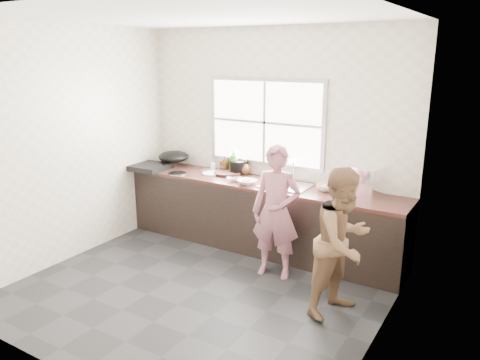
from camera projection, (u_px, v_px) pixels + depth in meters
The scene contains 30 objects.
floor at pixel (199, 290), 4.87m from camera, with size 3.60×3.20×0.01m, color #242427.
ceiling at pixel (192, 16), 4.16m from camera, with size 3.60×3.20×0.01m, color silver.
wall_back at pixel (273, 139), 5.84m from camera, with size 3.60×0.01×2.70m, color beige.
wall_left at pixel (71, 145), 5.42m from camera, with size 0.01×3.20×2.70m, color silver.
wall_right at pixel (384, 192), 3.61m from camera, with size 0.01×3.20×2.70m, color beige.
wall_front at pixel (56, 209), 3.20m from camera, with size 3.60×0.01×2.70m, color beige.
cabinet at pixel (260, 217), 5.83m from camera, with size 3.60×0.62×0.82m, color black.
countertop at pixel (260, 184), 5.71m from camera, with size 3.60×0.64×0.04m, color #3A1D17.
sink at pixel (286, 186), 5.53m from camera, with size 0.55×0.45×0.02m, color silver.
faucet at pixel (294, 170), 5.66m from camera, with size 0.02×0.02×0.30m, color silver.
window_frame at pixel (266, 122), 5.82m from camera, with size 1.60×0.05×1.10m, color #9EA0A5.
window_glazing at pixel (265, 123), 5.80m from camera, with size 1.50×0.01×1.00m, color white.
woman at pixel (276, 216), 5.04m from camera, with size 0.50×0.33×1.37m, color #A96575.
person_side at pixel (343, 242), 4.29m from camera, with size 0.69×0.53×1.41m, color brown.
cutting_board at pixel (228, 173), 6.07m from camera, with size 0.36×0.36×0.04m, color black.
cleaver at pixel (234, 178), 5.74m from camera, with size 0.18×0.09×0.01m, color #B6B7BE.
bowl_mince at pixel (247, 182), 5.61m from camera, with size 0.22×0.22×0.05m, color white.
bowl_crabs at pixel (326, 188), 5.36m from camera, with size 0.19×0.19×0.06m, color silver.
bowl_held at pixel (282, 188), 5.33m from camera, with size 0.21×0.21×0.07m, color silver.
black_pot at pixel (239, 167), 6.10m from camera, with size 0.24×0.24×0.17m, color black.
plate_food at pixel (212, 173), 6.08m from camera, with size 0.25×0.25×0.02m, color silver.
bottle_green at pixel (234, 160), 6.12m from camera, with size 0.13×0.13×0.33m, color green.
bottle_brown_tall at pixel (225, 164), 6.21m from camera, with size 0.09×0.09×0.20m, color #462611.
bottle_brown_short at pixel (245, 167), 6.05m from camera, with size 0.15×0.15×0.19m, color #482D12.
glass_jar at pixel (213, 166), 6.32m from camera, with size 0.07×0.07×0.09m, color white.
burner at pixel (150, 167), 6.33m from camera, with size 0.45×0.45×0.07m, color black.
wok at pixel (174, 157), 6.47m from camera, with size 0.41×0.41×0.16m, color black.
dish_rack at pixel (363, 179), 5.26m from camera, with size 0.41×0.28×0.30m, color white.
pot_lid_left at pixel (177, 173), 6.10m from camera, with size 0.24×0.24×0.01m, color #ACAFB3.
pot_lid_right at pixel (209, 171), 6.24m from camera, with size 0.24×0.24×0.01m, color silver.
Camera 1 is at (2.65, -3.53, 2.38)m, focal length 35.00 mm.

